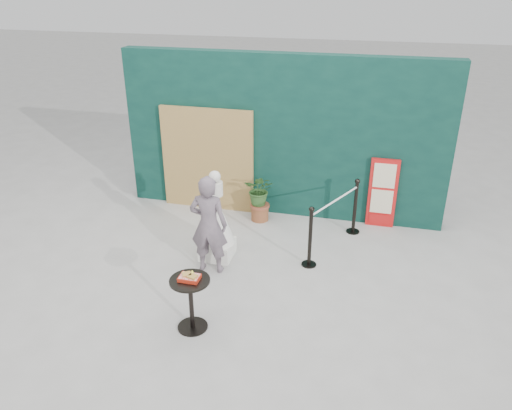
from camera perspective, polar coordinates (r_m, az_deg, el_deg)
name	(u,v)px	position (r m, az deg, el deg)	size (l,w,h in m)	color
ground	(235,304)	(7.20, -2.39, -11.22)	(60.00, 60.00, 0.00)	#ADAAA5
back_wall	(282,137)	(9.28, 2.99, 7.80)	(6.00, 0.30, 3.00)	#092B26
bamboo_fence	(207,160)	(9.60, -5.58, 5.18)	(1.80, 0.08, 2.00)	tan
woman	(209,225)	(7.57, -5.43, -2.27)	(0.58, 0.38, 1.59)	slate
menu_board	(382,193)	(9.23, 14.25, 1.31)	(0.50, 0.07, 1.30)	red
statue	(216,223)	(8.01, -4.54, -2.06)	(0.59, 0.59, 1.51)	white
cafe_table	(191,296)	(6.54, -7.47, -10.28)	(0.52, 0.52, 0.75)	black
food_basket	(190,277)	(6.38, -7.59, -8.16)	(0.26, 0.19, 0.11)	red
planter	(260,194)	(9.22, 0.44, 1.27)	(0.54, 0.47, 0.92)	brown
stanchion_barrier	(334,222)	(8.39, 8.90, -1.88)	(0.84, 1.54, 1.03)	black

